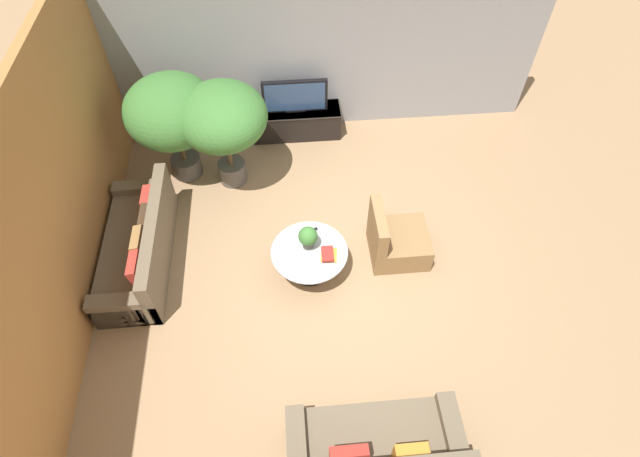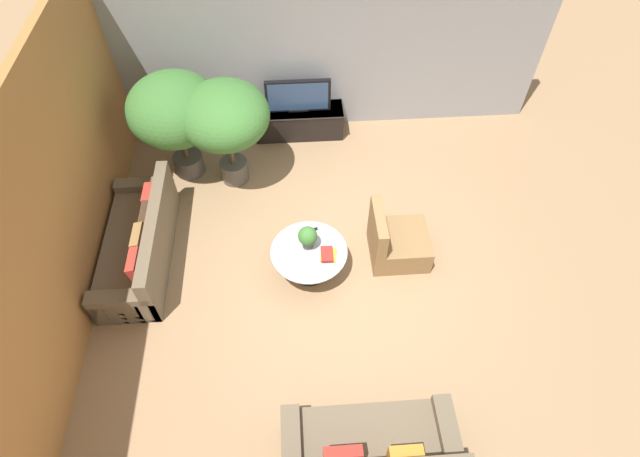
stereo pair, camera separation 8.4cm
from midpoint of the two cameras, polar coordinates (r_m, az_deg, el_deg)
ground_plane at (r=7.04m, az=1.89°, el=-4.76°), size 24.00×24.00×0.00m
back_wall_stone at (r=8.39m, az=0.07°, el=20.18°), size 7.40×0.12×3.00m
side_wall_left at (r=6.58m, az=-27.51°, el=2.92°), size 0.12×7.40×3.00m
media_console at (r=8.82m, az=-2.13°, el=12.14°), size 1.53×0.50×0.52m
television at (r=8.50m, az=-2.24°, el=14.90°), size 1.08×0.13×0.57m
coffee_table at (r=6.80m, az=-0.90°, el=-3.22°), size 1.04×1.04×0.43m
couch_by_wall at (r=7.35m, az=-19.51°, el=-1.71°), size 0.84×2.15×0.84m
couch_near_entry at (r=5.77m, az=6.18°, el=-24.05°), size 1.84×0.84×0.84m
armchair_wicker at (r=7.07m, az=8.97°, el=-1.53°), size 0.80×0.76×0.86m
potted_palm_tall at (r=7.79m, az=-15.99°, el=12.73°), size 1.38×1.38×1.76m
potted_palm_corner at (r=7.47m, az=-10.51°, el=12.34°), size 1.31×1.31×1.74m
potted_plant_tabletop at (r=6.58m, az=-1.05°, el=-0.96°), size 0.26×0.26×0.35m
book_stack at (r=6.62m, az=1.23°, el=-2.99°), size 0.24×0.26×0.07m
remote_black at (r=6.90m, az=-0.56°, el=-0.21°), size 0.16×0.10×0.02m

